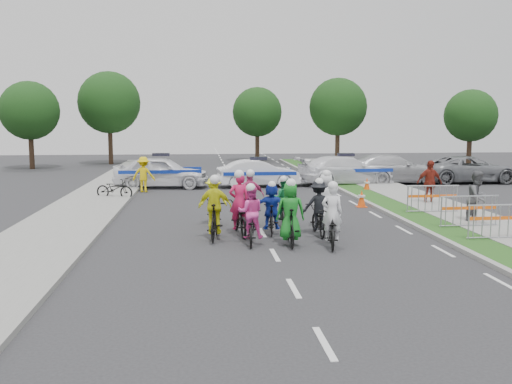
{
  "coord_description": "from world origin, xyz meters",
  "views": [
    {
      "loc": [
        -1.95,
        -14.54,
        3.54
      ],
      "look_at": [
        -0.04,
        4.58,
        1.1
      ],
      "focal_mm": 40.0,
      "sensor_mm": 36.0,
      "label": 1
    }
  ],
  "objects": [
    {
      "name": "civilian_sedan",
      "position": [
        8.8,
        16.39,
        0.81
      ],
      "size": [
        5.64,
        2.49,
        1.61
      ],
      "primitive_type": "imported",
      "rotation": [
        0.0,
        0.0,
        1.53
      ],
      "color": "#AAAAAF",
      "rests_on": "ground"
    },
    {
      "name": "tree_2",
      "position": [
        18.0,
        26.0,
        3.83
      ],
      "size": [
        3.85,
        3.85,
        5.77
      ],
      "color": "#382619",
      "rests_on": "ground"
    },
    {
      "name": "rider_9",
      "position": [
        -0.25,
        4.48,
        0.73
      ],
      "size": [
        0.99,
        1.85,
        1.89
      ],
      "rotation": [
        0.0,
        0.0,
        3.26
      ],
      "color": "black",
      "rests_on": "ground"
    },
    {
      "name": "tree_0",
      "position": [
        -14.0,
        28.0,
        4.19
      ],
      "size": [
        4.2,
        4.2,
        6.3
      ],
      "color": "#382619",
      "rests_on": "ground"
    },
    {
      "name": "rider_4",
      "position": [
        1.67,
        2.48,
        0.7
      ],
      "size": [
        0.99,
        1.76,
        1.79
      ],
      "rotation": [
        0.0,
        0.0,
        3.15
      ],
      "color": "black",
      "rests_on": "ground"
    },
    {
      "name": "rider_7",
      "position": [
        2.16,
        3.61,
        0.75
      ],
      "size": [
        0.84,
        1.86,
        1.93
      ],
      "rotation": [
        0.0,
        0.0,
        3.2
      ],
      "color": "black",
      "rests_on": "ground"
    },
    {
      "name": "parked_bike",
      "position": [
        -5.77,
        11.42,
        0.47
      ],
      "size": [
        1.89,
        1.22,
        0.94
      ],
      "primitive_type": "imported",
      "rotation": [
        0.0,
        0.0,
        1.2
      ],
      "color": "black",
      "rests_on": "ground"
    },
    {
      "name": "police_car_1",
      "position": [
        1.16,
        15.39,
        0.71
      ],
      "size": [
        4.47,
        1.95,
        1.43
      ],
      "primitive_type": "imported",
      "rotation": [
        0.0,
        0.0,
        1.67
      ],
      "color": "white",
      "rests_on": "ground"
    },
    {
      "name": "tree_1",
      "position": [
        9.0,
        30.0,
        4.54
      ],
      "size": [
        4.55,
        4.55,
        6.82
      ],
      "color": "#382619",
      "rests_on": "ground"
    },
    {
      "name": "civilian_suv",
      "position": [
        13.25,
        16.17,
        0.75
      ],
      "size": [
        5.44,
        2.55,
        1.5
      ],
      "primitive_type": "imported",
      "rotation": [
        0.0,
        0.0,
        1.58
      ],
      "color": "gray",
      "rests_on": "ground"
    },
    {
      "name": "grass_strip",
      "position": [
        5.8,
        5.0,
        0.06
      ],
      "size": [
        1.2,
        60.0,
        0.11
      ],
      "primitive_type": "cube",
      "color": "#1C4F19",
      "rests_on": "ground"
    },
    {
      "name": "spectator_1",
      "position": [
        7.41,
        3.71,
        0.92
      ],
      "size": [
        1.13,
        1.07,
        1.84
      ],
      "primitive_type": "imported",
      "rotation": [
        0.0,
        0.0,
        0.57
      ],
      "color": "#4F5054",
      "rests_on": "ground"
    },
    {
      "name": "marshal_hiviz",
      "position": [
        -4.68,
        13.71,
        0.87
      ],
      "size": [
        1.23,
        0.85,
        1.74
      ],
      "primitive_type": "imported",
      "rotation": [
        0.0,
        0.0,
        2.95
      ],
      "color": "yellow",
      "rests_on": "ground"
    },
    {
      "name": "rider_10",
      "position": [
        -1.49,
        4.49,
        0.66
      ],
      "size": [
        1.01,
        1.73,
        1.69
      ],
      "rotation": [
        0.0,
        0.0,
        3.32
      ],
      "color": "black",
      "rests_on": "ground"
    },
    {
      "name": "sidewalk_right",
      "position": [
        7.6,
        5.0,
        0.07
      ],
      "size": [
        2.4,
        60.0,
        0.13
      ],
      "primitive_type": "cube",
      "color": "gray",
      "rests_on": "ground"
    },
    {
      "name": "curb_right",
      "position": [
        5.1,
        5.0,
        0.06
      ],
      "size": [
        0.2,
        60.0,
        0.12
      ],
      "primitive_type": "cube",
      "color": "gray",
      "rests_on": "ground"
    },
    {
      "name": "tree_3",
      "position": [
        -9.0,
        32.0,
        4.89
      ],
      "size": [
        4.9,
        4.9,
        7.35
      ],
      "color": "#382619",
      "rests_on": "ground"
    },
    {
      "name": "ground",
      "position": [
        0.0,
        0.0,
        0.0
      ],
      "size": [
        90.0,
        90.0,
        0.0
      ],
      "primitive_type": "plane",
      "color": "#28282B",
      "rests_on": "ground"
    },
    {
      "name": "rider_3",
      "position": [
        -1.51,
        2.15,
        0.75
      ],
      "size": [
        1.02,
        1.9,
        1.95
      ],
      "rotation": [
        0.0,
        0.0,
        3.01
      ],
      "color": "black",
      "rests_on": "ground"
    },
    {
      "name": "rider_1",
      "position": [
        0.59,
        1.13,
        0.74
      ],
      "size": [
        0.83,
        1.85,
        1.92
      ],
      "rotation": [
        0.0,
        0.0,
        3.09
      ],
      "color": "black",
      "rests_on": "ground"
    },
    {
      "name": "rider_5",
      "position": [
        0.26,
        2.75,
        0.71
      ],
      "size": [
        1.37,
        1.63,
        1.68
      ],
      "rotation": [
        0.0,
        0.0,
        3.04
      ],
      "color": "black",
      "rests_on": "ground"
    },
    {
      "name": "barrier_0",
      "position": [
        6.7,
        0.93,
        0.56
      ],
      "size": [
        2.01,
        0.54,
        1.12
      ],
      "primitive_type": null,
      "rotation": [
        0.0,
        0.0,
        0.02
      ],
      "color": "#A5A8AD",
      "rests_on": "ground"
    },
    {
      "name": "barrier_1",
      "position": [
        6.7,
        2.84,
        0.56
      ],
      "size": [
        2.02,
        0.59,
        1.12
      ],
      "primitive_type": null,
      "rotation": [
        0.0,
        0.0,
        0.05
      ],
      "color": "#A5A8AD",
      "rests_on": "ground"
    },
    {
      "name": "spectator_2",
      "position": [
        7.55,
        8.11,
        0.94
      ],
      "size": [
        1.14,
        0.55,
        1.88
      ],
      "primitive_type": "imported",
      "rotation": [
        0.0,
        0.0,
        0.09
      ],
      "color": "maroon",
      "rests_on": "ground"
    },
    {
      "name": "police_car_0",
      "position": [
        -3.93,
        15.48,
        0.83
      ],
      "size": [
        5.06,
        2.45,
        1.66
      ],
      "primitive_type": "imported",
      "rotation": [
        0.0,
        0.0,
        1.47
      ],
      "color": "white",
      "rests_on": "ground"
    },
    {
      "name": "police_car_2",
      "position": [
        6.03,
        15.92,
        0.79
      ],
      "size": [
        5.68,
        2.97,
        1.57
      ],
      "primitive_type": "imported",
      "rotation": [
        0.0,
        0.0,
        1.72
      ],
      "color": "white",
      "rests_on": "ground"
    },
    {
      "name": "cone_1",
      "position": [
        6.33,
        12.89,
        0.34
      ],
      "size": [
        0.4,
        0.4,
        0.7
      ],
      "color": "#F24C0C",
      "rests_on": "ground"
    },
    {
      "name": "rider_2",
      "position": [
        -0.51,
        1.42,
        0.66
      ],
      "size": [
        0.78,
        1.77,
        1.77
      ],
      "rotation": [
        0.0,
        0.0,
        3.06
      ],
      "color": "black",
      "rests_on": "ground"
    },
    {
      "name": "sidewalk_left",
      "position": [
        -6.5,
        5.0,
        0.07
      ],
      "size": [
        3.0,
        60.0,
        0.13
      ],
      "primitive_type": "cube",
      "color": "gray",
      "rests_on": "ground"
    },
    {
      "name": "barrier_2",
      "position": [
        6.7,
        5.76,
        0.56
      ],
      "size": [
        2.0,
        0.51,
        1.12
      ],
      "primitive_type": null,
      "rotation": [
        0.0,
        0.0,
        -0.0
      ],
      "color": "#A5A8AD",
      "rests_on": "ground"
    },
    {
      "name": "tree_4",
      "position": [
        3.0,
        34.0,
        4.19
      ],
      "size": [
        4.2,
        4.2,
        6.3
      ],
      "color": "#382619",
      "rests_on": "ground"
    },
    {
      "name": "rider_0",
      "position": [
        1.71,
        0.85,
        0.62
      ],
      "size": [
        0.96,
        1.91,
        1.87
      ],
      "rotation": [
        0.0,
        0.0,
        2.96
      ],
      "color": "black",
      "rests_on": "ground"
    },
    {
      "name": "rider_8",
      "position": [
        0.84,
        4.33,
        0.63
      ],
      "size": [
        0.78,
        1.71,
        1.68
      ],
      "rotation": [
        0.0,
        0.0,
        3.02
      ],
      "color": "black",
      "rests_on": "ground"
    },
    {
      "name": "rider_6",
      "position": [
        -0.74,
        2.81,
        0.67
      ],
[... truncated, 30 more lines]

